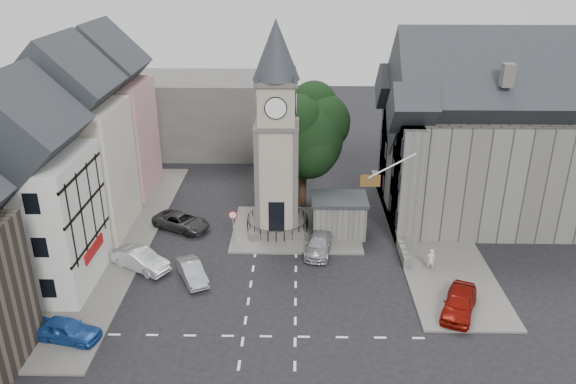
{
  "coord_description": "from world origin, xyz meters",
  "views": [
    {
      "loc": [
        1.57,
        -31.9,
        20.48
      ],
      "look_at": [
        0.9,
        5.0,
        4.58
      ],
      "focal_mm": 35.0,
      "sensor_mm": 36.0,
      "label": 1
    }
  ],
  "objects_px": {
    "car_east_red": "(459,303)",
    "car_west_blue": "(66,330)",
    "clock_tower": "(277,132)",
    "pedestrian": "(431,260)",
    "stone_shelter": "(339,215)"
  },
  "relations": [
    {
      "from": "clock_tower",
      "to": "pedestrian",
      "type": "bearing_deg",
      "value": -28.99
    },
    {
      "from": "car_east_red",
      "to": "pedestrian",
      "type": "relative_size",
      "value": 2.61
    },
    {
      "from": "clock_tower",
      "to": "car_west_blue",
      "type": "height_order",
      "value": "clock_tower"
    },
    {
      "from": "car_west_blue",
      "to": "stone_shelter",
      "type": "bearing_deg",
      "value": -37.98
    },
    {
      "from": "clock_tower",
      "to": "stone_shelter",
      "type": "bearing_deg",
      "value": -5.84
    },
    {
      "from": "clock_tower",
      "to": "car_east_red",
      "type": "relative_size",
      "value": 3.7
    },
    {
      "from": "car_west_blue",
      "to": "pedestrian",
      "type": "xyz_separation_m",
      "value": [
        22.31,
        8.0,
        0.17
      ]
    },
    {
      "from": "stone_shelter",
      "to": "pedestrian",
      "type": "xyz_separation_m",
      "value": [
        6.01,
        -5.5,
        -0.71
      ]
    },
    {
      "from": "car_west_blue",
      "to": "clock_tower",
      "type": "bearing_deg",
      "value": -27.03
    },
    {
      "from": "clock_tower",
      "to": "car_east_red",
      "type": "xyz_separation_m",
      "value": [
        11.5,
        -10.99,
        -7.37
      ]
    },
    {
      "from": "clock_tower",
      "to": "pedestrian",
      "type": "xyz_separation_m",
      "value": [
        10.81,
        -5.99,
        -7.28
      ]
    },
    {
      "from": "car_east_red",
      "to": "car_west_blue",
      "type": "bearing_deg",
      "value": -149.5
    },
    {
      "from": "clock_tower",
      "to": "car_west_blue",
      "type": "xyz_separation_m",
      "value": [
        -11.5,
        -13.99,
        -7.45
      ]
    },
    {
      "from": "stone_shelter",
      "to": "car_west_blue",
      "type": "bearing_deg",
      "value": -140.37
    },
    {
      "from": "car_west_blue",
      "to": "car_east_red",
      "type": "relative_size",
      "value": 0.9
    }
  ]
}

